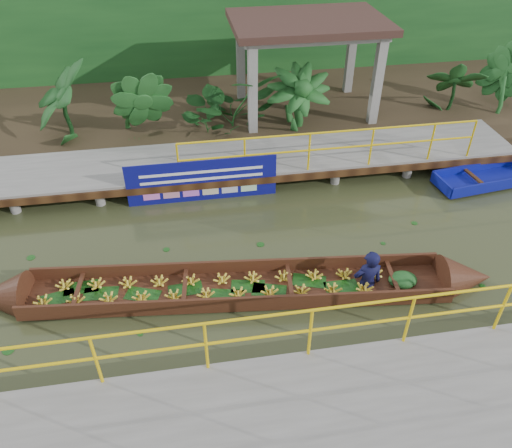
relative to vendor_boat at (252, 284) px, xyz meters
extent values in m
plane|color=#33371B|center=(-0.23, 0.91, -0.22)|extent=(80.00, 80.00, 0.00)
cube|color=#2F2317|center=(-0.23, 8.41, 0.01)|extent=(30.00, 8.00, 0.45)
cube|color=slate|center=(-0.23, 4.41, 0.28)|extent=(16.00, 2.00, 0.15)
cube|color=black|center=(-0.23, 3.41, 0.20)|extent=(16.00, 0.12, 0.18)
cylinder|color=yellow|center=(2.52, 3.46, 1.36)|extent=(7.50, 0.05, 0.05)
cylinder|color=yellow|center=(2.52, 3.46, 0.91)|extent=(7.50, 0.05, 0.05)
cylinder|color=yellow|center=(2.52, 3.46, 0.86)|extent=(0.05, 0.05, 1.00)
cylinder|color=slate|center=(-4.23, 3.61, 0.00)|extent=(0.24, 0.24, 0.55)
cylinder|color=slate|center=(-4.23, 5.21, 0.00)|extent=(0.24, 0.24, 0.55)
cylinder|color=slate|center=(-2.23, 3.61, 0.00)|extent=(0.24, 0.24, 0.55)
cylinder|color=slate|center=(-2.23, 5.21, 0.00)|extent=(0.24, 0.24, 0.55)
cylinder|color=slate|center=(-0.23, 3.61, 0.00)|extent=(0.24, 0.24, 0.55)
cylinder|color=slate|center=(-0.23, 5.21, 0.00)|extent=(0.24, 0.24, 0.55)
cylinder|color=slate|center=(1.77, 3.61, 0.00)|extent=(0.24, 0.24, 0.55)
cylinder|color=slate|center=(1.77, 5.21, 0.00)|extent=(0.24, 0.24, 0.55)
cylinder|color=slate|center=(3.77, 3.61, 0.00)|extent=(0.24, 0.24, 0.55)
cylinder|color=slate|center=(3.77, 5.21, 0.00)|extent=(0.24, 0.24, 0.55)
cylinder|color=slate|center=(5.77, 3.61, 0.00)|extent=(0.24, 0.24, 0.55)
cylinder|color=slate|center=(5.77, 5.21, 0.00)|extent=(0.24, 0.24, 0.55)
cylinder|color=slate|center=(-0.23, 3.61, 0.00)|extent=(0.24, 0.24, 0.55)
cube|color=slate|center=(0.77, -3.29, 0.08)|extent=(18.00, 2.40, 0.70)
cylinder|color=yellow|center=(0.77, -2.14, 1.43)|extent=(10.00, 0.05, 0.05)
cylinder|color=yellow|center=(0.77, -2.14, 0.98)|extent=(10.00, 0.05, 0.05)
cylinder|color=yellow|center=(0.77, -2.14, 0.93)|extent=(0.05, 0.05, 1.00)
cube|color=slate|center=(0.97, 6.01, 1.38)|extent=(0.25, 0.25, 2.80)
cube|color=slate|center=(4.57, 6.01, 1.38)|extent=(0.25, 0.25, 2.80)
cube|color=slate|center=(0.97, 8.41, 1.38)|extent=(0.25, 0.25, 2.80)
cube|color=slate|center=(4.57, 8.41, 1.38)|extent=(0.25, 0.25, 2.80)
cube|color=slate|center=(2.77, 7.21, 2.68)|extent=(4.00, 2.60, 0.12)
cube|color=#38221C|center=(2.77, 7.21, 2.88)|extent=(4.40, 3.00, 0.20)
cube|color=#154319|center=(-0.23, 10.91, 1.78)|extent=(30.00, 0.80, 4.00)
cube|color=#361B0E|center=(-0.28, 0.03, -0.16)|extent=(8.34, 1.90, 0.06)
cube|color=#361B0E|center=(-0.23, 0.54, -0.01)|extent=(8.24, 0.93, 0.35)
cube|color=#361B0E|center=(-0.34, -0.48, -0.01)|extent=(8.24, 0.93, 0.35)
cone|color=#361B0E|center=(-4.86, 0.51, -0.07)|extent=(1.13, 1.10, 0.99)
cone|color=#361B0E|center=(4.29, -0.45, -0.07)|extent=(1.13, 1.10, 0.99)
ellipsoid|color=#154319|center=(3.01, -0.32, -0.05)|extent=(0.62, 0.51, 0.27)
imported|color=black|center=(2.29, -0.24, 0.70)|extent=(0.61, 0.40, 1.66)
cube|color=#0C1389|center=(6.77, 2.95, -0.12)|extent=(3.02, 1.24, 0.10)
cube|color=#0C1389|center=(6.72, 3.39, 0.00)|extent=(2.92, 0.43, 0.29)
cube|color=#0C1389|center=(6.83, 2.52, 0.00)|extent=(2.92, 0.43, 0.29)
cube|color=#0C1389|center=(5.32, 2.77, 0.00)|extent=(0.17, 0.88, 0.29)
cube|color=black|center=(6.29, 2.89, 0.04)|extent=(0.21, 0.88, 0.05)
cube|color=navy|center=(-0.70, 3.39, 0.33)|extent=(3.67, 0.03, 1.15)
cube|color=white|center=(-0.70, 3.37, 0.60)|extent=(2.98, 0.01, 0.07)
cube|color=white|center=(-0.70, 3.37, 0.40)|extent=(2.98, 0.01, 0.07)
imported|color=#154319|center=(-4.23, 6.21, 1.27)|extent=(1.66, 1.66, 2.08)
imported|color=#154319|center=(-2.23, 6.21, 1.27)|extent=(1.66, 1.66, 2.08)
imported|color=#154319|center=(0.27, 6.21, 1.27)|extent=(1.66, 1.66, 2.08)
imported|color=#154319|center=(2.27, 6.21, 1.27)|extent=(1.66, 1.66, 2.08)
imported|color=#154319|center=(7.27, 6.21, 1.27)|extent=(1.66, 1.66, 2.08)
imported|color=#154319|center=(8.77, 6.21, 1.27)|extent=(1.66, 1.66, 2.08)
camera|label=1|loc=(-1.07, -6.99, 6.91)|focal=35.00mm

